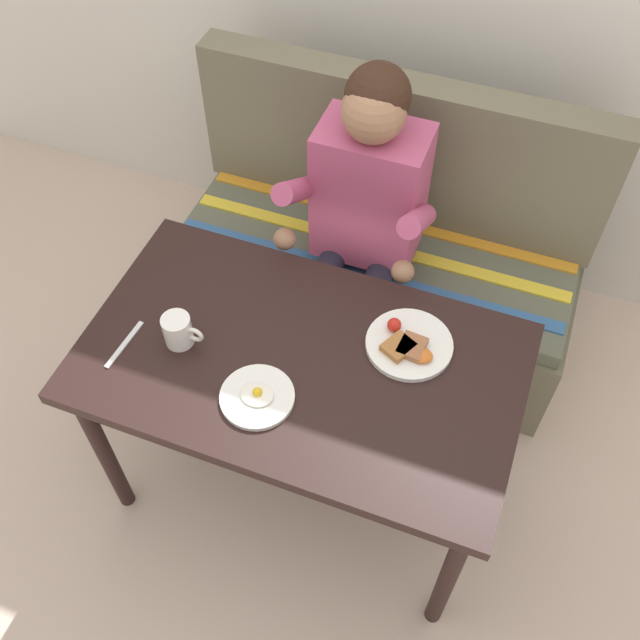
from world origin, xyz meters
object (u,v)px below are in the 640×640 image
couch (378,263)px  plate_eggs (257,396)px  plate_breakfast (408,344)px  person (363,212)px  coffee_mug (178,330)px  table (301,375)px  fork (124,344)px

couch → plate_eggs: 1.01m
plate_breakfast → plate_eggs: (-0.32, -0.30, -0.00)m
person → coffee_mug: bearing=-115.4°
table → couch: size_ratio=0.83×
coffee_mug → plate_eggs: bearing=-19.3°
table → plate_eggs: (-0.06, -0.16, 0.09)m
couch → person: person is taller
couch → plate_eggs: bearing=-93.7°
table → couch: 0.83m
plate_eggs → coffee_mug: coffee_mug is taller
table → fork: fork is taller
table → plate_breakfast: plate_breakfast is taller
plate_breakfast → coffee_mug: 0.63m
plate_breakfast → plate_eggs: plate_breakfast is taller
person → coffee_mug: person is taller
plate_eggs → coffee_mug: 0.29m
couch → coffee_mug: size_ratio=12.20×
plate_eggs → coffee_mug: (-0.27, 0.10, 0.04)m
person → plate_breakfast: person is taller
plate_breakfast → coffee_mug: bearing=-161.3°
plate_breakfast → plate_eggs: 0.44m
couch → plate_breakfast: size_ratio=6.00×
couch → person: bearing=-97.0°
table → plate_breakfast: bearing=28.1°
person → plate_breakfast: size_ratio=5.05×
plate_eggs → fork: plate_eggs is taller
couch → coffee_mug: (-0.33, -0.83, 0.45)m
table → person: size_ratio=0.99×
table → person: 0.60m
table → couch: bearing=90.0°
coffee_mug → couch: bearing=68.2°
person → coffee_mug: size_ratio=10.27×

